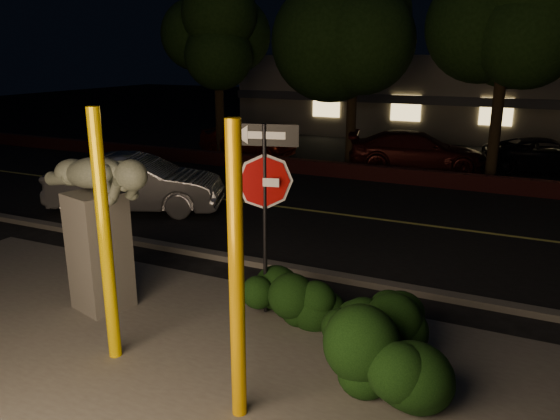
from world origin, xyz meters
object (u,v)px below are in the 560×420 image
(yellow_pole_right, at_px, (237,278))
(parked_car_dark, at_px, (548,156))
(parked_car_darkred, at_px, (417,151))
(signpost, at_px, (265,182))
(silver_sedan, at_px, (136,184))
(yellow_pole_left, at_px, (105,239))
(sculpture, at_px, (97,214))
(parked_car_red, at_px, (247,139))

(yellow_pole_right, xyz_separation_m, parked_car_dark, (3.25, 16.48, -1.14))
(yellow_pole_right, xyz_separation_m, parked_car_darkred, (-1.04, 14.87, -1.04))
(signpost, bearing_deg, parked_car_dark, 59.55)
(yellow_pole_right, height_order, silver_sedan, yellow_pole_right)
(yellow_pole_left, distance_m, parked_car_dark, 17.05)
(parked_car_dark, bearing_deg, sculpture, 142.81)
(signpost, bearing_deg, yellow_pole_right, -83.98)
(yellow_pole_left, relative_size, parked_car_red, 0.85)
(yellow_pole_left, height_order, parked_car_darkred, yellow_pole_left)
(yellow_pole_left, xyz_separation_m, sculpture, (-1.18, 1.11, -0.10))
(silver_sedan, distance_m, parked_car_red, 8.60)
(parked_car_darkred, bearing_deg, silver_sedan, 132.03)
(yellow_pole_right, xyz_separation_m, signpost, (-0.90, 2.47, 0.46))
(sculpture, distance_m, parked_car_dark, 16.44)
(yellow_pole_left, height_order, yellow_pole_right, yellow_pole_right)
(yellow_pole_right, bearing_deg, signpost, 109.96)
(yellow_pole_right, distance_m, parked_car_dark, 16.84)
(signpost, relative_size, parked_car_dark, 0.71)
(parked_car_dark, bearing_deg, silver_sedan, 122.08)
(yellow_pole_left, bearing_deg, parked_car_dark, 71.28)
(silver_sedan, height_order, parked_car_dark, silver_sedan)
(parked_car_darkred, bearing_deg, sculpture, 155.84)
(signpost, bearing_deg, sculpture, -172.29)
(parked_car_dark, bearing_deg, yellow_pole_right, 155.53)
(yellow_pole_left, height_order, signpost, yellow_pole_left)
(yellow_pole_right, relative_size, parked_car_dark, 0.80)
(parked_car_red, xyz_separation_m, parked_car_darkred, (6.93, -0.01, 0.01))
(signpost, xyz_separation_m, parked_car_red, (-7.07, 12.41, -1.50))
(parked_car_red, height_order, parked_car_darkred, parked_car_darkred)
(silver_sedan, bearing_deg, parked_car_red, -13.44)
(yellow_pole_left, distance_m, sculpture, 1.63)
(signpost, distance_m, parked_car_darkred, 12.49)
(silver_sedan, xyz_separation_m, parked_car_darkred, (5.68, 8.50, -0.05))
(yellow_pole_right, relative_size, signpost, 1.13)
(signpost, xyz_separation_m, parked_car_dark, (4.15, 14.01, -1.59))
(sculpture, bearing_deg, yellow_pole_left, -27.54)
(yellow_pole_right, bearing_deg, sculpture, 156.35)
(yellow_pole_right, height_order, sculpture, yellow_pole_right)
(parked_car_darkred, bearing_deg, parked_car_dark, -83.59)
(yellow_pole_left, height_order, silver_sedan, yellow_pole_left)
(yellow_pole_left, xyz_separation_m, yellow_pole_right, (2.21, -0.37, 0.00))
(signpost, bearing_deg, silver_sedan, 132.24)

